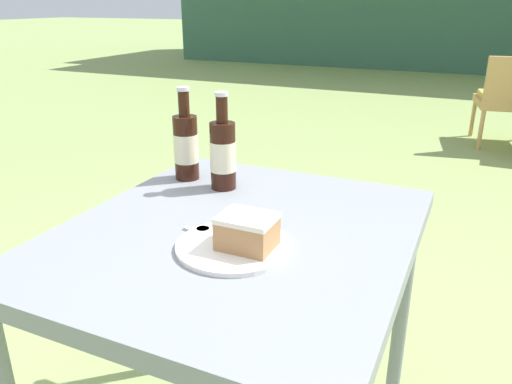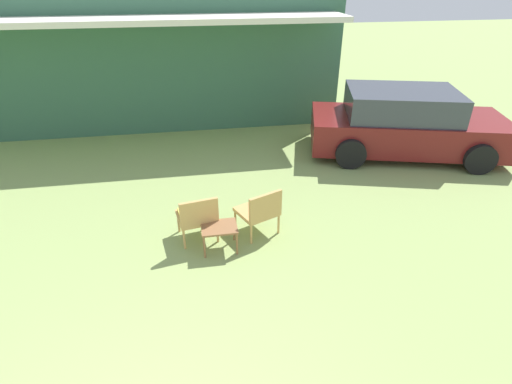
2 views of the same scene
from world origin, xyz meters
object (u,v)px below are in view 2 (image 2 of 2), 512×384
Objects in this scene: wicker_chair_cushioned at (197,215)px; garden_side_table at (219,229)px; parked_car at (405,124)px; wicker_chair_plain at (260,210)px.

garden_side_table is (0.30, -0.30, -0.08)m from wicker_chair_cushioned.
parked_car is at bearing 33.41° from garden_side_table.
parked_car reaches higher than garden_side_table.
wicker_chair_cushioned is 1.50× the size of garden_side_table.
parked_car is at bearing -168.55° from wicker_chair_plain.
wicker_chair_cushioned reaches higher than garden_side_table.
wicker_chair_plain is (0.95, -0.02, 0.00)m from wicker_chair_cushioned.
parked_car is at bearing -161.28° from wicker_chair_cushioned.
parked_car reaches higher than wicker_chair_plain.
wicker_chair_plain is at bearing 168.79° from wicker_chair_cushioned.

